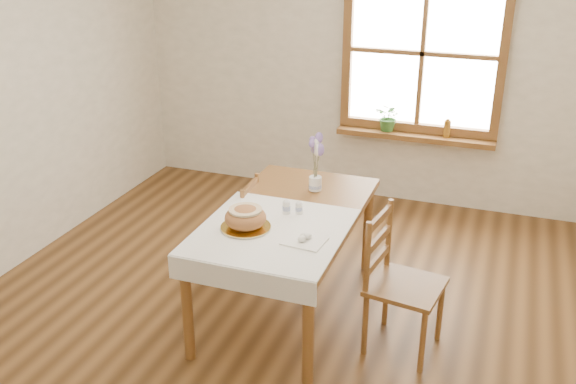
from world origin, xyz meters
name	(u,v)px	position (x,y,z in m)	size (l,w,h in m)	color
ground	(273,331)	(0.00, 0.00, 0.00)	(5.00, 5.00, 0.00)	brown
room_walls	(270,82)	(0.00, 0.00, 1.71)	(4.60, 5.10, 2.65)	white
window	(423,53)	(0.50, 2.47, 1.45)	(1.46, 0.08, 1.46)	brown
window_sill	(415,136)	(0.50, 2.40, 0.69)	(1.46, 0.20, 0.05)	brown
dining_table	(288,224)	(0.00, 0.30, 0.66)	(0.90, 1.60, 0.75)	brown
table_linen	(272,231)	(0.00, 0.00, 0.76)	(0.91, 0.99, 0.01)	silver
chair_left	(229,229)	(-0.56, 0.56, 0.41)	(0.38, 0.40, 0.82)	brown
chair_right	(406,284)	(0.84, 0.13, 0.46)	(0.43, 0.45, 0.93)	brown
bread_plate	(246,227)	(-0.16, -0.04, 0.77)	(0.31, 0.31, 0.02)	silver
bread_loaf	(245,216)	(-0.16, -0.04, 0.85)	(0.26, 0.26, 0.15)	#A06338
egg_napkin	(305,241)	(0.24, -0.08, 0.77)	(0.24, 0.20, 0.01)	silver
eggs	(305,237)	(0.24, -0.08, 0.79)	(0.19, 0.17, 0.04)	white
salt_shaker	(286,207)	(0.00, 0.26, 0.81)	(0.05, 0.05, 0.10)	silver
pepper_shaker	(299,208)	(0.08, 0.29, 0.80)	(0.05, 0.05, 0.09)	silver
flower_vase	(315,185)	(0.06, 0.71, 0.80)	(0.09, 0.09, 0.10)	silver
lavender_bouquet	(316,158)	(0.06, 0.71, 1.00)	(0.16, 0.16, 0.30)	#73589B
potted_plant	(389,120)	(0.25, 2.40, 0.82)	(0.24, 0.27, 0.21)	#35692A
amber_bottle	(447,128)	(0.79, 2.40, 0.80)	(0.06, 0.06, 0.17)	#96611B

